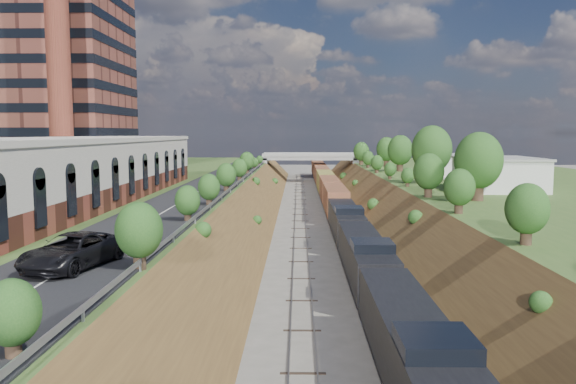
% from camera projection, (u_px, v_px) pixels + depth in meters
% --- Properties ---
extents(platform_left, '(44.00, 180.00, 5.00)m').
position_uv_depth(platform_left, '(96.00, 200.00, 83.31)').
color(platform_left, '#3D5E26').
rests_on(platform_left, ground).
extents(platform_right, '(44.00, 180.00, 5.00)m').
position_uv_depth(platform_right, '(543.00, 201.00, 82.07)').
color(platform_right, '#3D5E26').
rests_on(platform_right, ground).
extents(embankment_left, '(10.00, 180.00, 10.00)m').
position_uv_depth(embankment_left, '(244.00, 218.00, 83.15)').
color(embankment_left, brown).
rests_on(embankment_left, ground).
extents(embankment_right, '(10.00, 180.00, 10.00)m').
position_uv_depth(embankment_right, '(392.00, 218.00, 82.74)').
color(embankment_right, brown).
rests_on(embankment_right, ground).
extents(rail_left_track, '(1.58, 180.00, 0.18)m').
position_uv_depth(rail_left_track, '(300.00, 217.00, 82.99)').
color(rail_left_track, gray).
rests_on(rail_left_track, ground).
extents(rail_right_track, '(1.58, 180.00, 0.18)m').
position_uv_depth(rail_right_track, '(335.00, 217.00, 82.89)').
color(rail_right_track, gray).
rests_on(rail_right_track, ground).
extents(road, '(8.00, 180.00, 0.10)m').
position_uv_depth(road, '(213.00, 184.00, 82.71)').
color(road, black).
rests_on(road, platform_left).
extents(guardrail, '(0.10, 171.00, 0.70)m').
position_uv_depth(guardrail, '(240.00, 180.00, 82.38)').
color(guardrail, '#99999E').
rests_on(guardrail, platform_left).
extents(commercial_building, '(14.30, 62.30, 7.00)m').
position_uv_depth(commercial_building, '(67.00, 170.00, 60.71)').
color(commercial_building, brown).
rests_on(commercial_building, platform_left).
extents(highrise_tower, '(22.00, 22.00, 53.90)m').
position_uv_depth(highrise_tower, '(49.00, 9.00, 92.27)').
color(highrise_tower, brown).
rests_on(highrise_tower, platform_left).
extents(smokestack, '(3.20, 3.20, 40.00)m').
position_uv_depth(smokestack, '(58.00, 41.00, 77.03)').
color(smokestack, brown).
rests_on(smokestack, platform_left).
extents(overpass, '(24.50, 8.30, 7.40)m').
position_uv_depth(overpass, '(310.00, 163.00, 144.08)').
color(overpass, gray).
rests_on(overpass, ground).
extents(white_building_near, '(9.00, 12.00, 4.00)m').
position_uv_depth(white_building_near, '(498.00, 175.00, 73.82)').
color(white_building_near, silver).
rests_on(white_building_near, platform_right).
extents(white_building_far, '(8.00, 10.00, 3.60)m').
position_uv_depth(white_building_far, '(450.00, 166.00, 95.73)').
color(white_building_far, silver).
rests_on(white_building_far, platform_right).
extents(tree_right_large, '(5.25, 5.25, 7.61)m').
position_uv_depth(tree_right_large, '(479.00, 161.00, 61.76)').
color(tree_right_large, '#473323').
rests_on(tree_right_large, platform_right).
extents(tree_left_crest, '(2.45, 2.45, 3.55)m').
position_uv_depth(tree_left_crest, '(181.00, 205.00, 42.66)').
color(tree_left_crest, '#473323').
rests_on(tree_left_crest, platform_left).
extents(freight_train, '(3.04, 155.14, 4.55)m').
position_uv_depth(freight_train, '(330.00, 190.00, 97.78)').
color(freight_train, black).
rests_on(freight_train, ground).
extents(suv, '(4.56, 7.26, 1.87)m').
position_uv_depth(suv, '(72.00, 251.00, 30.74)').
color(suv, black).
rests_on(suv, road).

